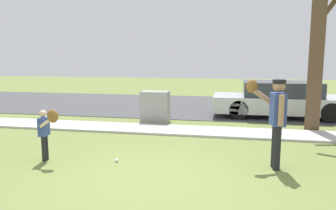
{
  "coord_description": "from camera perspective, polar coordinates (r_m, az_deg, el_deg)",
  "views": [
    {
      "loc": [
        1.33,
        -5.19,
        2.06
      ],
      "look_at": [
        -0.07,
        1.89,
        1.0
      ],
      "focal_mm": 34.31,
      "sensor_mm": 36.0,
      "label": 1
    }
  ],
  "objects": [
    {
      "name": "road_surface",
      "position": [
        14.0,
        5.64,
        -0.1
      ],
      "size": [
        36.0,
        6.8,
        0.02
      ],
      "primitive_type": "cube",
      "color": "#424244",
      "rests_on": "ground"
    },
    {
      "name": "sidewalk_strip",
      "position": [
        9.12,
        2.54,
        -4.52
      ],
      "size": [
        36.0,
        1.2,
        0.06
      ],
      "primitive_type": "cube",
      "color": "#B2B2AD",
      "rests_on": "ground"
    },
    {
      "name": "person_adult",
      "position": [
        6.24,
        18.5,
        -1.42
      ],
      "size": [
        0.71,
        0.59,
        1.67
      ],
      "rotation": [
        0.0,
        0.0,
        -3.05
      ],
      "color": "black",
      "rests_on": "ground"
    },
    {
      "name": "ground_plane",
      "position": [
        9.03,
        2.44,
        -4.84
      ],
      "size": [
        48.0,
        48.0,
        0.0
      ],
      "primitive_type": "plane",
      "color": "olive"
    },
    {
      "name": "street_tree_near",
      "position": [
        9.96,
        25.22,
        13.44
      ],
      "size": [
        1.85,
        1.89,
        5.82
      ],
      "color": "brown",
      "rests_on": "ground"
    },
    {
      "name": "baseball",
      "position": [
        6.57,
        -9.12,
        -9.69
      ],
      "size": [
        0.07,
        0.07,
        0.07
      ],
      "primitive_type": "sphere",
      "color": "white",
      "rests_on": "ground"
    },
    {
      "name": "parked_sedan_silver",
      "position": [
        11.85,
        19.32,
        0.91
      ],
      "size": [
        4.6,
        1.8,
        1.23
      ],
      "rotation": [
        0.0,
        0.0,
        3.14
      ],
      "color": "silver",
      "rests_on": "road_surface"
    },
    {
      "name": "person_child",
      "position": [
        6.82,
        -20.81,
        -3.74
      ],
      "size": [
        0.49,
        0.39,
        1.08
      ],
      "rotation": [
        0.0,
        0.0,
        0.09
      ],
      "color": "black",
      "rests_on": "ground"
    },
    {
      "name": "utility_cabinet",
      "position": [
        10.28,
        -2.3,
        -0.36
      ],
      "size": [
        0.88,
        0.54,
        1.01
      ],
      "primitive_type": "cube",
      "color": "gray",
      "rests_on": "ground"
    }
  ]
}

